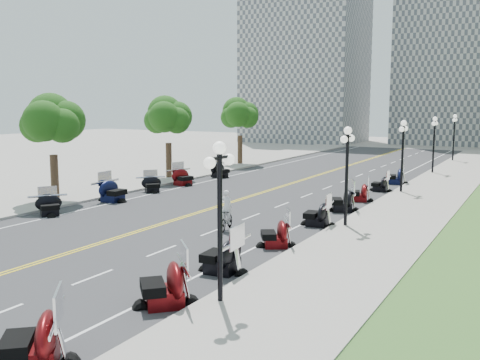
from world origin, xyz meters
The scene contains 50 objects.
ground centered at (0.00, 0.00, 0.00)m, with size 160.00×160.00×0.00m, color gray.
road centered at (0.00, 10.00, 0.00)m, with size 16.00×90.00×0.01m, color #333335.
centerline_yellow_a centered at (-0.12, 10.00, 0.01)m, with size 0.12×90.00×0.00m, color yellow.
centerline_yellow_b centered at (0.12, 10.00, 0.01)m, with size 0.12×90.00×0.00m, color yellow.
edge_line_north centered at (6.40, 10.00, 0.01)m, with size 0.12×90.00×0.00m, color white.
edge_line_south centered at (-6.40, 10.00, 0.01)m, with size 0.12×90.00×0.00m, color white.
lane_dash_4 centered at (3.20, -8.00, 0.01)m, with size 0.12×2.00×0.00m, color white.
lane_dash_5 centered at (3.20, -4.00, 0.01)m, with size 0.12×2.00×0.00m, color white.
lane_dash_6 centered at (3.20, 0.00, 0.01)m, with size 0.12×2.00×0.00m, color white.
lane_dash_7 centered at (3.20, 4.00, 0.01)m, with size 0.12×2.00×0.00m, color white.
lane_dash_8 centered at (3.20, 8.00, 0.01)m, with size 0.12×2.00×0.00m, color white.
lane_dash_9 centered at (3.20, 12.00, 0.01)m, with size 0.12×2.00×0.00m, color white.
lane_dash_10 centered at (3.20, 16.00, 0.01)m, with size 0.12×2.00×0.00m, color white.
lane_dash_11 centered at (3.20, 20.00, 0.01)m, with size 0.12×2.00×0.00m, color white.
lane_dash_12 centered at (3.20, 24.00, 0.01)m, with size 0.12×2.00×0.00m, color white.
lane_dash_13 centered at (3.20, 28.00, 0.01)m, with size 0.12×2.00×0.00m, color white.
lane_dash_14 centered at (3.20, 32.00, 0.01)m, with size 0.12×2.00×0.00m, color white.
lane_dash_15 centered at (3.20, 36.00, 0.01)m, with size 0.12×2.00×0.00m, color white.
lane_dash_16 centered at (3.20, 40.00, 0.01)m, with size 0.12×2.00×0.00m, color white.
lane_dash_17 centered at (3.20, 44.00, 0.01)m, with size 0.12×2.00×0.00m, color white.
lane_dash_18 centered at (3.20, 48.00, 0.01)m, with size 0.12×2.00×0.00m, color white.
lane_dash_19 centered at (3.20, 52.00, 0.01)m, with size 0.12×2.00×0.00m, color white.
sidewalk_north centered at (10.50, 10.00, 0.07)m, with size 5.00×90.00×0.15m, color #9E9991.
sidewalk_south centered at (-10.50, 10.00, 0.07)m, with size 5.00×90.00×0.15m, color #9E9991.
distant_block_a centered at (-18.00, 62.00, 13.00)m, with size 18.00×14.00×26.00m, color gray.
distant_block_b centered at (4.00, 68.00, 15.00)m, with size 16.00×12.00×30.00m, color gray.
street_lamp_1 centered at (8.60, -8.00, 2.60)m, with size 0.50×1.20×4.90m, color black, non-canonical shape.
street_lamp_2 centered at (8.60, 4.00, 2.60)m, with size 0.50×1.20×4.90m, color black, non-canonical shape.
street_lamp_3 centered at (8.60, 16.00, 2.60)m, with size 0.50×1.20×4.90m, color black, non-canonical shape.
street_lamp_4 centered at (8.60, 28.00, 2.60)m, with size 0.50×1.20×4.90m, color black, non-canonical shape.
street_lamp_5 centered at (8.60, 40.00, 2.60)m, with size 0.50×1.20×4.90m, color black, non-canonical shape.
tree_2 centered at (-10.00, 2.00, 4.75)m, with size 4.80×4.80×9.20m, color #235619, non-canonical shape.
tree_3 centered at (-10.00, 14.00, 4.75)m, with size 4.80×4.80×9.20m, color #235619, non-canonical shape.
tree_4 centered at (-10.00, 26.00, 4.75)m, with size 4.80×4.80×9.20m, color #235619, non-canonical shape.
motorcycle_n_2 centered at (6.83, -13.57, 0.76)m, with size 2.18×2.18×1.53m, color #590A0C, non-canonical shape.
motorcycle_n_3 centered at (7.13, -8.91, 0.78)m, with size 2.22×2.22×1.56m, color #590A0C, non-canonical shape.
motorcycle_n_4 centered at (6.97, -5.23, 0.75)m, with size 2.13×2.13×1.49m, color black, non-canonical shape.
motorcycle_n_5 centered at (7.11, -1.01, 0.67)m, with size 1.92×1.92×1.35m, color #590A0C, non-canonical shape.
motorcycle_n_6 centered at (7.20, 3.74, 0.70)m, with size 1.99×1.99×1.39m, color black, non-canonical shape.
motorcycle_n_7 centered at (7.07, 7.95, 0.75)m, with size 2.14×2.14×1.50m, color black, non-canonical shape.
motorcycle_n_8 centered at (6.98, 11.66, 0.66)m, with size 1.87×1.87×1.31m, color #590A0C, non-canonical shape.
motorcycle_n_9 centered at (7.09, 16.25, 0.62)m, with size 1.78×1.78×1.24m, color black, non-canonical shape.
motorcycle_n_10 centered at (7.21, 20.35, 0.71)m, with size 2.02×2.02×1.42m, color black, non-canonical shape.
motorcycle_s_5 centered at (-6.82, -1.24, 0.64)m, with size 1.84×1.84×1.29m, color black, non-canonical shape.
motorcycle_s_6 centered at (-6.71, 3.72, 0.78)m, with size 2.23×2.23×1.56m, color black, non-canonical shape.
motorcycle_s_7 centered at (-6.90, 7.90, 0.63)m, with size 1.79×1.79×1.25m, color black, non-canonical shape.
motorcycle_s_8 centered at (-6.88, 11.61, 0.72)m, with size 2.05×2.05×1.43m, color #590A0C, non-canonical shape.
motorcycle_s_9 centered at (-6.72, 16.78, 0.71)m, with size 2.02×2.02×1.41m, color black, non-canonical shape.
bicycle centered at (3.66, 0.60, 0.53)m, with size 0.50×1.77×1.06m, color #A51414.
cyclist_rider centered at (3.66, 0.60, 1.90)m, with size 0.61×0.40×1.67m, color silver.
Camera 1 is at (16.98, -21.53, 6.20)m, focal length 40.00 mm.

